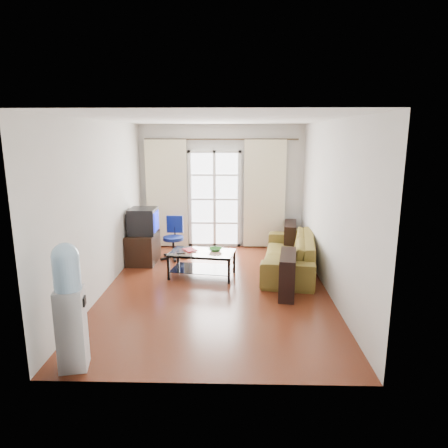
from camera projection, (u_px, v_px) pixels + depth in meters
The scene contains 20 objects.
floor at pixel (216, 288), 6.59m from camera, with size 5.20×5.20×0.00m, color maroon.
ceiling at pixel (215, 119), 6.00m from camera, with size 5.20×5.20×0.00m, color white.
wall_back at pixel (221, 187), 8.83m from camera, with size 3.60×0.02×2.70m, color silver.
wall_front at pixel (203, 256), 3.76m from camera, with size 3.60×0.02×2.70m, color silver.
wall_left at pixel (103, 207), 6.34m from camera, with size 0.02×5.20×2.70m, color silver.
wall_right at pixel (330, 208), 6.25m from camera, with size 0.02×5.20×2.70m, color silver.
french_door at pixel (215, 199), 8.84m from camera, with size 1.16×0.06×2.15m.
curtain_rod at pixel (221, 139), 8.51m from camera, with size 0.04×0.04×3.30m, color #4C3F2D.
curtain_left at pixel (167, 194), 8.78m from camera, with size 0.90×0.07×2.35m, color #F1E9C2.
curtain_right at pixel (265, 194), 8.73m from camera, with size 0.90×0.07×2.35m, color #F1E9C2.
radiator at pixel (257, 233), 8.94m from camera, with size 0.64×0.12×0.64m, color #939496.
sofa at pixel (289, 253), 7.39m from camera, with size 1.22×2.38×0.66m, color olive.
coffee_table at pixel (202, 261), 7.07m from camera, with size 1.21×0.80×0.45m.
bowl at pixel (215, 250), 7.07m from camera, with size 0.26×0.26×0.06m, color green.
book at pixel (185, 251), 7.06m from camera, with size 0.29×0.31×0.02m, color #A01313.
remote at pixel (181, 253), 6.93m from camera, with size 0.15×0.04×0.02m, color black.
tv_stand at pixel (143, 248), 7.88m from camera, with size 0.53×0.79×0.58m, color black.
crt_tv at pixel (142, 221), 7.77m from camera, with size 0.56×0.55×0.50m.
task_chair at pixel (174, 246), 8.15m from camera, with size 0.62×0.62×0.85m.
water_cooler at pixel (70, 304), 4.18m from camera, with size 0.34×0.34×1.40m.
Camera 1 is at (0.29, -6.20, 2.47)m, focal length 32.00 mm.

